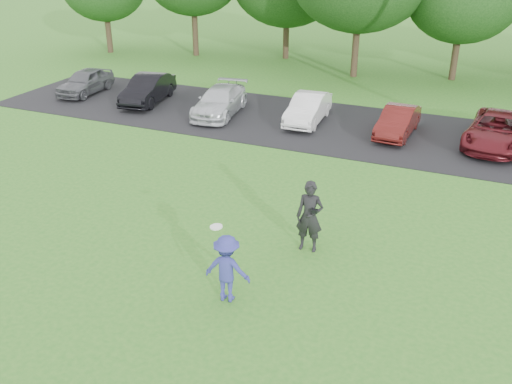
# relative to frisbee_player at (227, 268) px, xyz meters

# --- Properties ---
(ground) EXTENTS (100.00, 100.00, 0.00)m
(ground) POSITION_rel_frisbee_player_xyz_m (-0.54, -0.64, -0.80)
(ground) COLOR #2C7220
(ground) RESTS_ON ground
(parking_lot) EXTENTS (32.00, 6.50, 0.03)m
(parking_lot) POSITION_rel_frisbee_player_xyz_m (-0.54, 12.36, -0.79)
(parking_lot) COLOR black
(parking_lot) RESTS_ON ground
(frisbee_player) EXTENTS (1.09, 0.70, 1.89)m
(frisbee_player) POSITION_rel_frisbee_player_xyz_m (0.00, 0.00, 0.00)
(frisbee_player) COLOR navy
(frisbee_player) RESTS_ON ground
(camera_bystander) EXTENTS (0.72, 0.50, 1.89)m
(camera_bystander) POSITION_rel_frisbee_player_xyz_m (0.97, 2.75, 0.14)
(camera_bystander) COLOR black
(camera_bystander) RESTS_ON ground
(parked_cars) EXTENTS (28.02, 4.99, 1.25)m
(parked_cars) POSITION_rel_frisbee_player_xyz_m (0.13, 12.38, -0.18)
(parked_cars) COLOR #55575D
(parked_cars) RESTS_ON parking_lot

